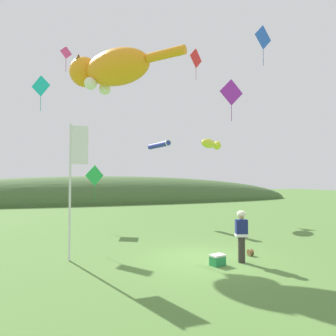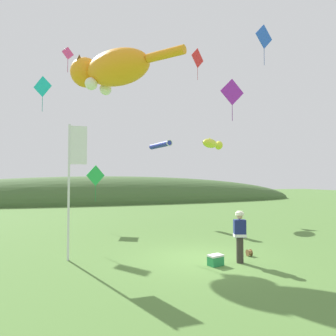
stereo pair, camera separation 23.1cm
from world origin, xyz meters
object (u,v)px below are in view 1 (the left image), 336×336
at_px(kite_spool, 250,252).
at_px(kite_diamond_red, 196,58).
at_px(festival_attendant, 241,235).
at_px(kite_diamond_pink, 66,53).
at_px(kite_fish_windsock, 210,144).
at_px(kite_tube_streamer, 159,145).
at_px(kite_diamond_blue, 263,38).
at_px(picnic_cooler, 218,260).
at_px(festival_banner_pole, 74,171).
at_px(kite_diamond_green, 95,176).
at_px(kite_diamond_violet, 231,93).
at_px(kite_giant_cat, 110,69).
at_px(kite_diamond_teal, 41,86).

height_order(kite_spool, kite_diamond_red, kite_diamond_red).
distance_m(festival_attendant, kite_diamond_pink, 17.39).
bearing_deg(kite_fish_windsock, kite_tube_streamer, 178.68).
distance_m(kite_spool, kite_diamond_blue, 11.81).
relative_size(picnic_cooler, festival_banner_pole, 0.11).
bearing_deg(kite_diamond_blue, picnic_cooler, -139.66).
distance_m(festival_banner_pole, kite_tube_streamer, 10.23).
relative_size(kite_tube_streamer, kite_diamond_green, 1.36).
distance_m(festival_attendant, kite_diamond_violet, 9.38).
xyz_separation_m(festival_attendant, kite_fish_windsock, (4.12, 10.33, 4.49)).
distance_m(kite_diamond_blue, kite_diamond_violet, 3.38).
bearing_deg(festival_attendant, kite_diamond_red, 72.97).
distance_m(kite_fish_windsock, kite_diamond_green, 8.73).
bearing_deg(kite_giant_cat, kite_spool, -53.13).
xyz_separation_m(picnic_cooler, kite_diamond_blue, (5.38, 4.57, 10.50)).
bearing_deg(festival_attendant, kite_spool, 39.64).
height_order(picnic_cooler, kite_diamond_red, kite_diamond_red).
bearing_deg(kite_diamond_violet, kite_diamond_blue, -38.70).
distance_m(kite_giant_cat, kite_diamond_teal, 5.41).
relative_size(kite_diamond_red, kite_diamond_pink, 1.36).
bearing_deg(kite_diamond_pink, kite_diamond_red, -7.35).
bearing_deg(kite_spool, picnic_cooler, -158.39).
distance_m(festival_banner_pole, kite_diamond_pink, 13.26).
bearing_deg(kite_diamond_teal, picnic_cooler, -59.38).
bearing_deg(kite_diamond_violet, kite_spool, -114.42).
bearing_deg(kite_diamond_green, kite_giant_cat, -77.00).
relative_size(kite_giant_cat, kite_diamond_teal, 2.57).
distance_m(kite_giant_cat, kite_tube_streamer, 6.45).
xyz_separation_m(kite_spool, kite_diamond_teal, (-8.07, 9.96, 8.45)).
height_order(picnic_cooler, kite_diamond_green, kite_diamond_green).
relative_size(kite_spool, picnic_cooler, 0.45).
bearing_deg(festival_banner_pole, kite_tube_streamer, 54.93).
relative_size(picnic_cooler, kite_diamond_violet, 0.23).
bearing_deg(kite_diamond_violet, kite_diamond_red, 86.07).
xyz_separation_m(kite_spool, kite_tube_streamer, (-0.55, 9.74, 5.09)).
relative_size(kite_giant_cat, kite_diamond_blue, 2.50).
xyz_separation_m(festival_banner_pole, kite_diamond_green, (1.34, 6.66, -0.11)).
height_order(kite_spool, kite_fish_windsock, kite_fish_windsock).
distance_m(kite_giant_cat, kite_diamond_violet, 6.83).
xyz_separation_m(kite_giant_cat, kite_tube_streamer, (3.90, 3.81, -3.44)).
bearing_deg(festival_attendant, kite_tube_streamer, 88.56).
distance_m(festival_attendant, kite_diamond_red, 16.14).
bearing_deg(kite_diamond_pink, festival_attendant, -64.98).
bearing_deg(kite_giant_cat, kite_diamond_red, 33.35).
distance_m(kite_diamond_blue, kite_diamond_green, 12.26).
bearing_deg(festival_attendant, kite_diamond_teal, 124.33).
relative_size(picnic_cooler, kite_giant_cat, 0.10).
bearing_deg(kite_diamond_pink, kite_spool, -60.67).
height_order(festival_attendant, kite_giant_cat, kite_giant_cat).
distance_m(kite_spool, picnic_cooler, 1.89).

